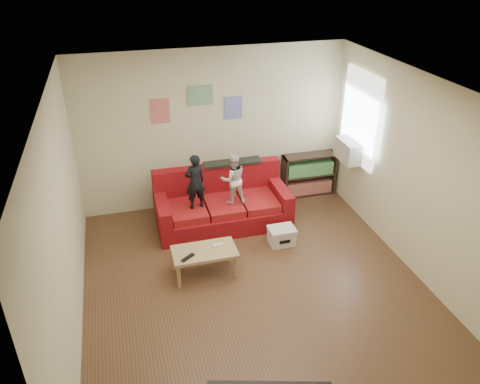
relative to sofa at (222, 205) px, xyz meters
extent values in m
cube|color=brown|center=(0.05, -1.75, -0.32)|extent=(4.50, 5.00, 0.01)
cube|color=white|center=(0.05, -1.75, 2.39)|extent=(4.50, 5.00, 0.01)
cube|color=beige|center=(0.05, 0.76, 1.04)|extent=(4.50, 0.01, 2.70)
cube|color=beige|center=(0.05, -4.25, 1.04)|extent=(4.50, 0.01, 2.70)
cube|color=beige|center=(-2.21, -1.75, 1.04)|extent=(0.01, 5.00, 2.70)
cube|color=beige|center=(2.30, -1.75, 1.04)|extent=(0.01, 5.00, 2.70)
cube|color=maroon|center=(0.00, -0.07, -0.15)|extent=(2.13, 0.96, 0.32)
cube|color=maroon|center=(0.00, 0.31, 0.30)|extent=(2.13, 0.19, 0.59)
cube|color=maroon|center=(-0.97, -0.07, 0.14)|extent=(0.19, 0.96, 0.27)
cube|color=maroon|center=(0.97, -0.07, 0.14)|extent=(0.19, 0.96, 0.27)
cube|color=maroon|center=(-0.58, -0.15, 0.07)|extent=(0.55, 0.72, 0.13)
cube|color=maroon|center=(0.00, -0.15, 0.07)|extent=(0.55, 0.72, 0.13)
cube|color=maroon|center=(0.58, -0.15, 0.07)|extent=(0.55, 0.72, 0.13)
cube|color=black|center=(0.26, 0.31, 0.60)|extent=(0.96, 0.23, 0.04)
imported|color=black|center=(-0.45, -0.17, 0.58)|extent=(0.36, 0.27, 0.89)
imported|color=silver|center=(0.15, -0.17, 0.55)|extent=(0.41, 0.32, 0.83)
cube|color=tan|center=(-0.55, -1.27, 0.06)|extent=(0.88, 0.48, 0.04)
cylinder|color=tan|center=(-0.95, -1.47, -0.14)|extent=(0.05, 0.05, 0.35)
cylinder|color=tan|center=(-0.15, -1.47, -0.14)|extent=(0.05, 0.05, 0.35)
cylinder|color=tan|center=(-0.95, -1.08, -0.14)|extent=(0.05, 0.05, 0.35)
cylinder|color=tan|center=(-0.15, -1.08, -0.14)|extent=(0.05, 0.05, 0.35)
cube|color=black|center=(-0.80, -1.39, 0.09)|extent=(0.20, 0.17, 0.02)
cube|color=white|center=(-0.35, -1.22, 0.10)|extent=(0.15, 0.06, 0.03)
cube|color=#302118|center=(1.28, 0.55, 0.07)|extent=(0.03, 0.29, 0.78)
cube|color=#302118|center=(2.22, 0.55, 0.07)|extent=(0.03, 0.29, 0.78)
cube|color=#302118|center=(1.75, 0.55, -0.30)|extent=(0.97, 0.29, 0.03)
cube|color=#302118|center=(1.75, 0.55, 0.45)|extent=(0.97, 0.29, 0.03)
cube|color=#302118|center=(1.75, 0.55, 0.07)|extent=(0.91, 0.29, 0.02)
cube|color=brown|center=(1.75, 0.55, -0.17)|extent=(0.85, 0.24, 0.23)
cube|color=#3F8C47|center=(1.75, 0.55, 0.20)|extent=(0.85, 0.24, 0.23)
cube|color=white|center=(2.27, -0.10, 1.33)|extent=(0.04, 1.08, 1.48)
cube|color=#B7B2A3|center=(2.15, -0.10, 0.77)|extent=(0.28, 0.55, 0.35)
cube|color=#D87266|center=(-0.80, 0.74, 1.44)|extent=(0.30, 0.01, 0.40)
cube|color=#72B27F|center=(-0.15, 0.74, 1.64)|extent=(0.42, 0.01, 0.32)
cube|color=#727FCC|center=(0.40, 0.74, 1.39)|extent=(0.30, 0.01, 0.38)
cube|color=white|center=(0.74, -0.86, -0.20)|extent=(0.38, 0.29, 0.23)
cube|color=white|center=(0.74, -0.86, -0.06)|extent=(0.40, 0.31, 0.05)
cube|color=black|center=(0.74, -1.01, -0.19)|extent=(0.17, 0.00, 0.06)
sphere|color=silver|center=(0.58, -0.94, -0.27)|extent=(0.11, 0.11, 0.09)
camera|label=1|loc=(-1.47, -6.46, 3.83)|focal=35.00mm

